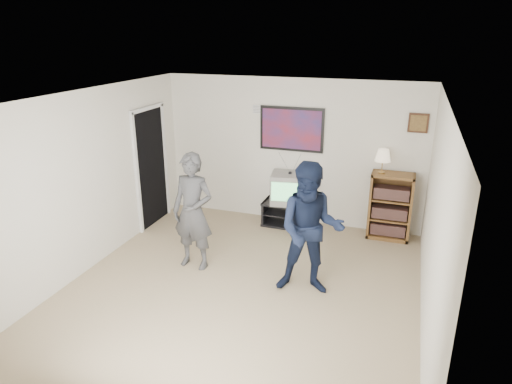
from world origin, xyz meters
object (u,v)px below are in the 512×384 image
Objects in this scene: media_stand at (288,214)px; person_tall at (193,212)px; bookshelf at (390,206)px; crt_television at (290,188)px; person_short at (310,229)px.

media_stand is 2.13m from person_tall.
media_stand is 1.72m from bookshelf.
media_stand is at bearing -178.30° from bookshelf.
bookshelf is at bearing 2.81° from media_stand.
crt_television reaches higher than media_stand.
bookshelf is 3.21m from person_tall.
bookshelf is 2.23m from person_short.
media_stand is at bearing 102.59° from person_short.
person_short is at bearing -1.39° from person_tall.
person_short reaches higher than person_tall.
bookshelf reaches higher than media_stand.
person_tall is at bearing -125.99° from crt_television.
bookshelf is 0.65× the size of person_tall.
media_stand is 0.49× the size of person_short.
person_short is (1.70, -0.13, 0.03)m from person_tall.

